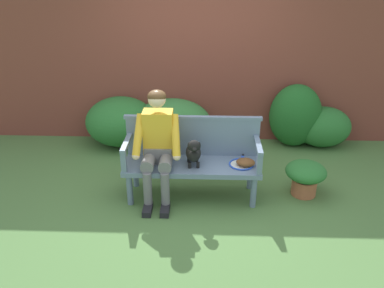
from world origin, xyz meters
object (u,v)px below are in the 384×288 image
object	(u,v)px
garden_bench	(192,168)
baseball_glove	(246,162)
person_seated	(158,142)
dog_on_bench	(194,152)
potted_plant	(305,176)
tennis_racket	(241,163)

from	to	relation	value
garden_bench	baseball_glove	distance (m)	0.63
person_seated	dog_on_bench	xyz separation A→B (m)	(0.41, -0.05, -0.09)
garden_bench	potted_plant	bearing A→B (deg)	3.72
garden_bench	tennis_racket	xyz separation A→B (m)	(0.58, 0.01, 0.07)
dog_on_bench	potted_plant	size ratio (longest dim) A/B	0.75
garden_bench	tennis_racket	world-z (taller)	tennis_racket
potted_plant	dog_on_bench	bearing A→B (deg)	-173.52
dog_on_bench	tennis_racket	world-z (taller)	dog_on_bench
dog_on_bench	potted_plant	bearing A→B (deg)	6.48
potted_plant	person_seated	bearing A→B (deg)	-176.55
tennis_racket	potted_plant	world-z (taller)	tennis_racket
baseball_glove	potted_plant	bearing A→B (deg)	21.54
garden_bench	potted_plant	distance (m)	1.37
person_seated	potted_plant	distance (m)	1.82
tennis_racket	potted_plant	distance (m)	0.81
person_seated	baseball_glove	bearing A→B (deg)	-1.29
dog_on_bench	tennis_racket	xyz separation A→B (m)	(0.56, 0.07, -0.17)
garden_bench	tennis_racket	bearing A→B (deg)	0.81
garden_bench	dog_on_bench	world-z (taller)	dog_on_bench
dog_on_bench	baseball_glove	distance (m)	0.62
tennis_racket	baseball_glove	bearing A→B (deg)	-48.63
garden_bench	dog_on_bench	xyz separation A→B (m)	(0.02, -0.06, 0.24)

